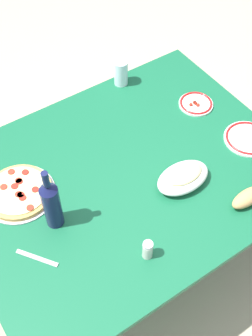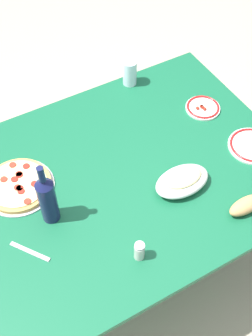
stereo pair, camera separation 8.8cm
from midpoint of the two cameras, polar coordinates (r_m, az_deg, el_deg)
ground_plane at (r=2.49m, az=-1.03°, el=-10.87°), size 8.00×8.00×0.00m
dining_table at (r=1.95m, az=-1.29°, el=-2.35°), size 1.42×1.10×0.73m
pepperoni_pizza at (r=1.86m, az=-15.13°, el=-3.08°), size 0.30×0.30×0.03m
baked_pasta_dish at (r=1.82m, az=6.08°, el=-1.19°), size 0.24×0.15×0.08m
wine_bottle at (r=1.66m, az=-11.21°, el=-4.60°), size 0.07×0.07×0.31m
water_glass at (r=2.23m, az=-1.83°, el=12.30°), size 0.07×0.07×0.13m
side_plate_near at (r=2.05m, az=14.41°, el=3.73°), size 0.22×0.22×0.02m
side_plate_far at (r=2.16m, az=7.95°, el=8.29°), size 0.17×0.17×0.02m
bread_loaf at (r=1.81m, az=14.30°, el=-3.78°), size 0.16×0.07×0.06m
spice_shaker at (r=1.63m, az=1.27°, el=-10.65°), size 0.04×0.04×0.09m
fork_left at (r=1.70m, az=-13.01°, el=-11.42°), size 0.11×0.15×0.00m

